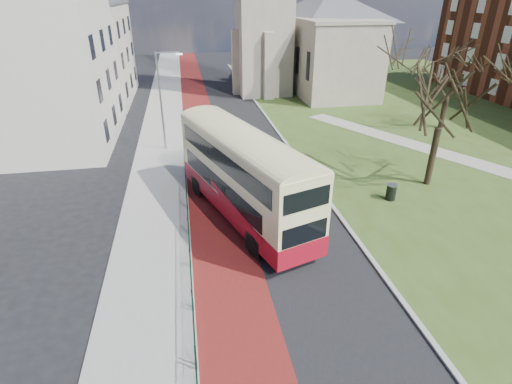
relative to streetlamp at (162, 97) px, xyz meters
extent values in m
plane|color=black|center=(4.35, -18.00, -4.59)|extent=(160.00, 160.00, 0.00)
cube|color=black|center=(5.85, 2.00, -4.59)|extent=(9.00, 120.00, 0.01)
cube|color=#591414|center=(3.15, 2.00, -4.59)|extent=(3.40, 120.00, 0.01)
cube|color=gray|center=(-0.65, 2.00, -4.53)|extent=(4.00, 120.00, 0.12)
cube|color=#999993|center=(1.35, 2.00, -4.53)|extent=(0.25, 120.00, 0.13)
cube|color=#999993|center=(10.45, 4.00, -4.53)|extent=(0.25, 80.00, 0.13)
cube|color=#364E1C|center=(30.35, 4.00, -4.57)|extent=(40.00, 80.00, 0.04)
cube|color=#9E998C|center=(24.35, -8.00, -4.54)|extent=(18.84, 32.82, 0.03)
cylinder|color=#0B3420|center=(1.40, -14.00, -3.49)|extent=(0.04, 24.00, 0.04)
cylinder|color=#0B3420|center=(1.40, -14.00, -4.44)|extent=(0.04, 24.00, 0.04)
cube|color=gray|center=(20.85, 20.00, -0.09)|extent=(9.00, 18.00, 9.00)
cube|color=silver|center=(-9.65, 4.00, 1.66)|extent=(10.00, 14.00, 12.50)
cube|color=beige|center=(-9.65, 20.00, 0.91)|extent=(10.00, 16.00, 11.00)
cube|color=#565960|center=(-9.65, 20.00, 6.66)|extent=(10.30, 16.30, 0.50)
cylinder|color=gray|center=(-0.15, 0.00, -0.47)|extent=(0.16, 0.16, 8.00)
cylinder|color=gray|center=(0.75, 0.00, 3.43)|extent=(1.80, 0.10, 0.10)
cube|color=silver|center=(1.65, 0.00, 3.28)|extent=(0.50, 0.18, 0.12)
cube|color=maroon|center=(4.74, -12.57, -3.44)|extent=(6.67, 12.73, 1.13)
cube|color=beige|center=(4.74, -12.57, -1.23)|extent=(6.62, 12.66, 3.28)
cube|color=black|center=(3.28, -12.70, -2.25)|extent=(3.28, 9.71, 1.08)
cube|color=black|center=(5.98, -11.80, -2.25)|extent=(3.28, 9.71, 1.08)
cube|color=black|center=(3.39, -13.02, -0.55)|extent=(3.59, 10.65, 1.02)
cube|color=black|center=(6.09, -12.12, -0.55)|extent=(3.59, 10.65, 1.02)
cube|color=black|center=(2.78, -6.69, -2.25)|extent=(2.44, 0.88, 1.19)
cube|color=black|center=(2.78, -6.69, -0.55)|extent=(2.44, 0.88, 1.02)
cube|color=orange|center=(2.78, -6.69, 0.09)|extent=(1.95, 0.73, 0.34)
cylinder|color=black|center=(2.15, -8.97, -4.01)|extent=(0.69, 1.22, 1.18)
cylinder|color=black|center=(4.66, -8.14, -4.01)|extent=(0.69, 1.22, 1.18)
cylinder|color=black|center=(4.66, -16.54, -4.01)|extent=(0.69, 1.22, 1.18)
cylinder|color=black|center=(7.17, -15.70, -4.01)|extent=(0.69, 1.22, 1.18)
cylinder|color=black|center=(18.23, -10.30, -2.51)|extent=(0.44, 0.44, 4.09)
cylinder|color=black|center=(26.82, 1.42, -2.96)|extent=(0.59, 0.59, 3.19)
cylinder|color=black|center=(14.51, -12.09, -4.04)|extent=(0.65, 0.65, 1.02)
cylinder|color=gray|center=(14.51, -12.09, -3.50)|extent=(0.70, 0.70, 0.07)
camera|label=1|loc=(1.72, -33.32, 7.60)|focal=28.00mm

